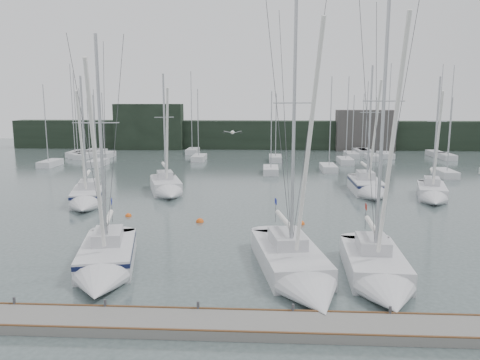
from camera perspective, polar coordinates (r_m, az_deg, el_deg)
name	(u,v)px	position (r m, az deg, el deg)	size (l,w,h in m)	color
ground	(249,281)	(24.27, 1.08, -12.24)	(160.00, 160.00, 0.00)	#435251
dock	(244,325)	(19.64, 0.52, -17.24)	(24.00, 2.00, 0.40)	slate
far_treeline	(261,135)	(84.70, 2.63, 5.53)	(90.00, 4.00, 5.00)	black
far_building_left	(149,127)	(85.17, -11.04, 6.40)	(12.00, 3.00, 8.00)	black
far_building_right	(365,130)	(84.40, 15.00, 5.87)	(10.00, 3.00, 7.00)	#44413F
mast_forest	(255,157)	(68.90, 1.79, 2.79)	(58.87, 26.58, 14.29)	silver
sailboat_near_left	(104,265)	(25.81, -16.20, -9.90)	(4.67, 9.23, 13.34)	silver
sailboat_near_center	(299,273)	(23.99, 7.24, -11.21)	(4.86, 10.77, 15.20)	silver
sailboat_near_right	(380,276)	(24.38, 16.71, -11.17)	(3.29, 9.04, 15.28)	silver
sailboat_mid_a	(86,199)	(42.08, -18.24, -2.23)	(4.52, 8.07, 11.78)	silver
sailboat_mid_b	(167,189)	(45.09, -8.85, -1.05)	(4.83, 8.01, 12.20)	silver
sailboat_mid_d	(369,189)	(46.13, 15.46, -1.01)	(2.79, 8.44, 13.01)	silver
sailboat_mid_e	(433,195)	(45.59, 22.44, -1.65)	(4.23, 7.86, 11.76)	silver
buoy_a	(200,222)	(35.21, -4.91, -5.12)	(0.59, 0.59, 0.59)	#EA5814
buoy_b	(301,224)	(34.79, 7.46, -5.36)	(0.54, 0.54, 0.54)	#EA5814
buoy_c	(128,216)	(37.77, -13.45, -4.32)	(0.49, 0.49, 0.49)	#EA5814
seagull	(233,132)	(25.68, -0.91, 5.84)	(0.99, 0.44, 0.20)	silver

